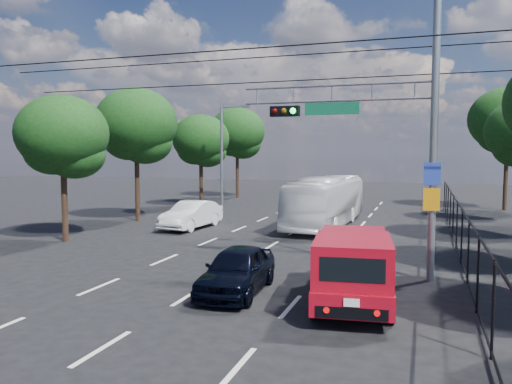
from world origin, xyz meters
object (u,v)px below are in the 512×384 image
at_px(navy_hatchback, 237,270).
at_px(white_bus, 326,201).
at_px(signal_mast, 394,115).
at_px(white_van, 191,215).
at_px(red_pickup, 353,265).

relative_size(navy_hatchback, white_bus, 0.40).
relative_size(signal_mast, navy_hatchback, 2.41).
xyz_separation_m(signal_mast, white_bus, (-4.14, 10.64, -3.89)).
relative_size(signal_mast, white_bus, 0.98).
bearing_deg(navy_hatchback, white_van, 118.91).
xyz_separation_m(navy_hatchback, white_van, (-6.68, 10.63, 0.05)).
xyz_separation_m(red_pickup, white_van, (-10.00, 10.61, -0.32)).
bearing_deg(signal_mast, white_van, 145.49).
bearing_deg(red_pickup, white_bus, 103.63).
distance_m(red_pickup, white_van, 14.58).
bearing_deg(red_pickup, signal_mast, 76.15).
bearing_deg(white_van, signal_mast, -29.89).
bearing_deg(navy_hatchback, white_bus, 86.92).
distance_m(signal_mast, red_pickup, 5.34).
distance_m(signal_mast, white_bus, 12.06).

